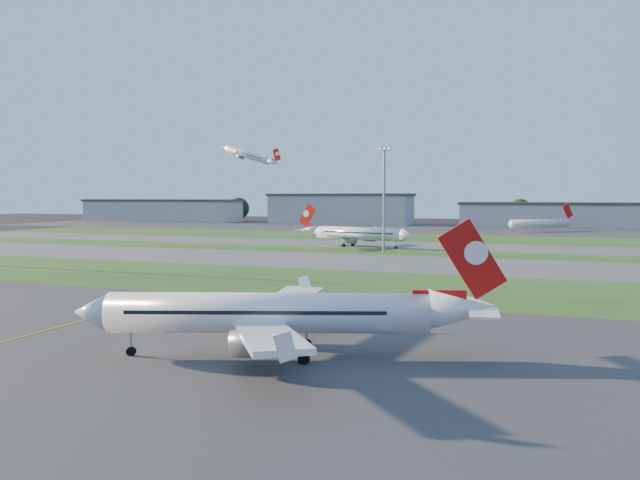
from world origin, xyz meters
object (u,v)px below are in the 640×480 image
at_px(airliner_taxiing, 357,234).
at_px(light_mast_centre, 384,192).
at_px(airliner_parked, 272,314).
at_px(mini_jet_near, 540,223).

height_order(airliner_taxiing, light_mast_centre, light_mast_centre).
height_order(airliner_parked, mini_jet_near, airliner_parked).
bearing_deg(airliner_taxiing, mini_jet_near, -100.70).
relative_size(airliner_taxiing, mini_jet_near, 1.38).
xyz_separation_m(airliner_parked, mini_jet_near, (18.70, 210.42, -0.44)).
xyz_separation_m(airliner_parked, light_mast_centre, (-15.99, 100.64, 11.09)).
distance_m(airliner_parked, airliner_taxiing, 117.13).
distance_m(mini_jet_near, light_mast_centre, 115.71).
distance_m(airliner_parked, mini_jet_near, 211.25).
xyz_separation_m(airliner_parked, airliner_taxiing, (-26.91, 114.00, -0.07)).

